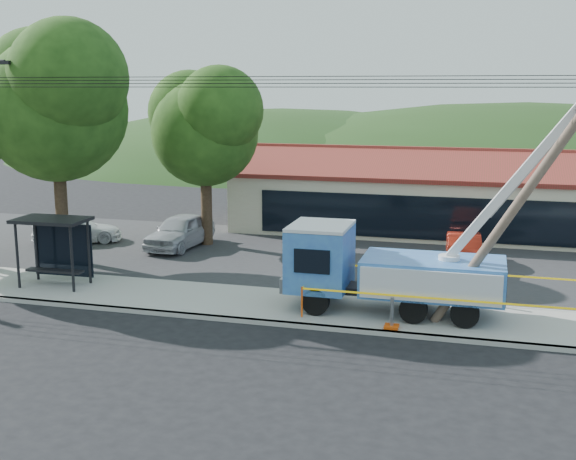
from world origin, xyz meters
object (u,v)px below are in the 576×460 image
(bus_shelter, at_px, (55,236))
(utility_truck, at_px, (388,267))
(car_red, at_px, (463,267))
(car_white, at_px, (78,244))
(car_silver, at_px, (180,249))
(leaning_pole, at_px, (526,192))

(bus_shelter, bearing_deg, utility_truck, -1.48)
(car_red, xyz_separation_m, car_white, (-19.23, -0.27, 0.00))
(bus_shelter, distance_m, car_white, 8.63)
(bus_shelter, distance_m, car_red, 17.49)
(bus_shelter, height_order, car_white, bus_shelter)
(utility_truck, distance_m, car_red, 8.29)
(car_silver, bearing_deg, utility_truck, -30.34)
(utility_truck, bearing_deg, car_white, 156.05)
(leaning_pole, distance_m, car_white, 23.24)
(leaning_pole, bearing_deg, car_red, 103.46)
(utility_truck, relative_size, bus_shelter, 3.68)
(utility_truck, distance_m, leaning_pole, 5.31)
(utility_truck, xyz_separation_m, car_silver, (-11.27, 7.73, -1.75))
(car_white, bearing_deg, leaning_pole, -137.93)
(bus_shelter, relative_size, car_red, 0.69)
(leaning_pole, bearing_deg, utility_truck, 171.14)
(leaning_pole, xyz_separation_m, car_white, (-21.25, 8.17, -4.66))
(utility_truck, height_order, car_red, utility_truck)
(leaning_pole, bearing_deg, bus_shelter, 177.79)
(car_red, bearing_deg, leaning_pole, -81.43)
(utility_truck, distance_m, car_silver, 13.78)
(car_silver, height_order, car_white, car_silver)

